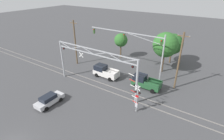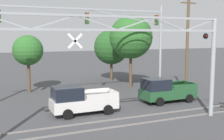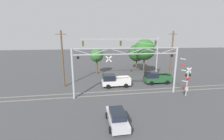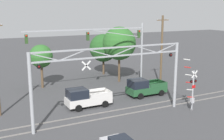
% 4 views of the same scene
% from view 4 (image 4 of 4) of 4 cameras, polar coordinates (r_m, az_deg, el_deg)
% --- Properties ---
extents(rail_track_near, '(80.00, 0.08, 0.10)m').
position_cam_4_polar(rail_track_near, '(27.54, -0.20, -9.51)').
color(rail_track_near, gray).
rests_on(rail_track_near, ground_plane).
extents(rail_track_far, '(80.00, 0.08, 0.10)m').
position_cam_4_polar(rail_track_far, '(28.74, -1.50, -8.56)').
color(rail_track_far, gray).
rests_on(rail_track_far, ground_plane).
extents(crossing_gantry, '(15.21, 0.31, 6.91)m').
position_cam_4_polar(crossing_gantry, '(25.96, 0.05, -0.55)').
color(crossing_gantry, '#9EA0A5').
rests_on(crossing_gantry, ground_plane).
extents(crossing_signal_mast, '(1.87, 0.35, 5.53)m').
position_cam_4_polar(crossing_signal_mast, '(29.91, 15.95, -4.09)').
color(crossing_signal_mast, '#9EA0A5').
rests_on(crossing_signal_mast, ground_plane).
extents(traffic_signal_span, '(15.06, 0.39, 8.57)m').
position_cam_4_polar(traffic_signal_span, '(34.56, 0.64, 5.30)').
color(traffic_signal_span, '#9EA0A5').
rests_on(traffic_signal_span, ground_plane).
extents(pickup_truck_lead, '(4.82, 2.26, 2.10)m').
position_cam_4_polar(pickup_truck_lead, '(30.16, -5.41, -5.66)').
color(pickup_truck_lead, silver).
rests_on(pickup_truck_lead, ground_plane).
extents(pickup_truck_following, '(4.80, 2.26, 2.10)m').
position_cam_4_polar(pickup_truck_following, '(34.14, 6.57, -3.56)').
color(pickup_truck_following, '#23512D').
rests_on(pickup_truck_following, ground_plane).
extents(utility_pole_right, '(1.80, 0.28, 9.49)m').
position_cam_4_polar(utility_pole_right, '(37.87, 10.04, 3.91)').
color(utility_pole_right, brown).
rests_on(utility_pole_right, ground_plane).
extents(background_tree_beyond_span, '(4.72, 4.72, 7.92)m').
position_cam_4_polar(background_tree_beyond_span, '(39.73, 1.48, 5.42)').
color(background_tree_beyond_span, brown).
rests_on(background_tree_beyond_span, ground_plane).
extents(background_tree_far_left_verge, '(3.04, 3.04, 5.79)m').
position_cam_4_polar(background_tree_far_left_verge, '(37.86, -14.23, 2.71)').
color(background_tree_far_left_verge, brown).
rests_on(background_tree_far_left_verge, ground_plane).
extents(background_tree_far_right_verge, '(4.41, 4.41, 6.50)m').
position_cam_4_polar(background_tree_far_right_verge, '(44.54, -1.76, 4.51)').
color(background_tree_far_right_verge, brown).
rests_on(background_tree_far_right_verge, ground_plane).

